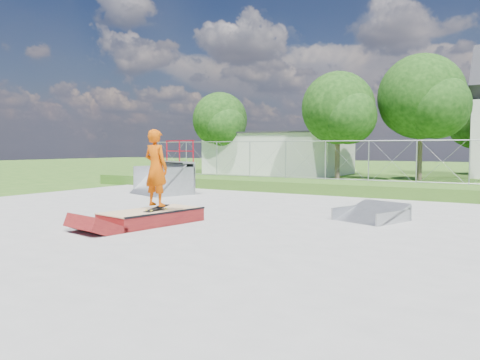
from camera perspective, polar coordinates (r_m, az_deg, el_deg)
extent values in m
plane|color=#2E5F1B|center=(12.75, -6.44, -5.01)|extent=(120.00, 120.00, 0.00)
cube|color=gray|center=(12.75, -6.44, -4.92)|extent=(20.00, 16.00, 0.04)
cube|color=#2E5F1B|center=(21.04, 9.37, -0.80)|extent=(24.00, 3.00, 0.50)
cube|color=maroon|center=(12.26, -10.68, -4.58)|extent=(1.66, 2.72, 0.36)
cube|color=tan|center=(12.23, -10.69, -3.70)|extent=(1.69, 2.74, 0.03)
cube|color=black|center=(12.15, -10.16, -3.47)|extent=(0.24, 0.80, 0.13)
imported|color=#D34F04|center=(12.06, -10.21, 1.12)|extent=(0.74, 0.52, 1.95)
cube|color=silver|center=(35.64, 4.71, 3.20)|extent=(10.00, 6.00, 3.00)
cylinder|color=brown|center=(29.65, 11.77, 2.43)|extent=(0.30, 0.30, 2.45)
sphere|color=black|center=(29.74, 11.86, 8.58)|extent=(4.48, 4.48, 4.48)
sphere|color=black|center=(28.90, 13.07, 7.58)|extent=(3.36, 3.36, 3.36)
cylinder|color=brown|center=(30.47, 21.05, 2.62)|extent=(0.30, 0.30, 2.80)
sphere|color=black|center=(30.62, 21.22, 9.45)|extent=(5.12, 5.12, 5.12)
sphere|color=black|center=(29.79, 22.82, 8.33)|extent=(3.84, 3.84, 3.84)
cylinder|color=brown|center=(35.88, -2.46, 2.63)|extent=(0.30, 0.30, 2.27)
sphere|color=black|center=(35.93, -2.47, 7.35)|extent=(4.16, 4.16, 4.16)
sphere|color=black|center=(35.05, -1.86, 6.59)|extent=(3.12, 3.12, 3.12)
cylinder|color=brown|center=(38.14, 26.77, 2.16)|extent=(0.30, 0.30, 2.10)
sphere|color=black|center=(38.17, 26.90, 6.26)|extent=(3.84, 3.84, 3.84)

